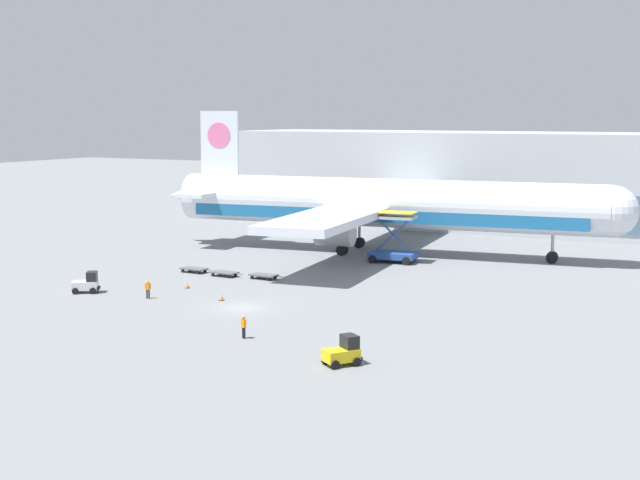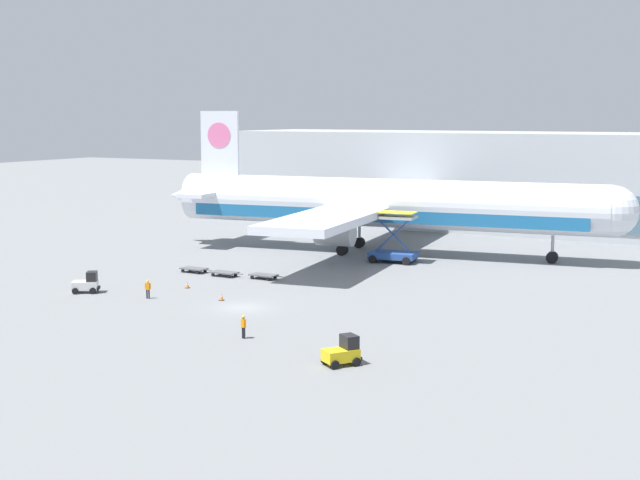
# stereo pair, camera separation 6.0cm
# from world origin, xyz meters

# --- Properties ---
(ground_plane) EXTENTS (400.00, 400.00, 0.00)m
(ground_plane) POSITION_xyz_m (0.00, 0.00, 0.00)
(ground_plane) COLOR slate
(terminal_building) EXTENTS (90.00, 18.20, 14.00)m
(terminal_building) POSITION_xyz_m (8.56, 63.58, 6.99)
(terminal_building) COLOR #B2B7BC
(terminal_building) RESTS_ON ground_plane
(airplane_main) EXTENTS (57.95, 48.62, 17.00)m
(airplane_main) POSITION_xyz_m (-2.43, 33.49, 5.84)
(airplane_main) COLOR silver
(airplane_main) RESTS_ON ground_plane
(scissor_lift_loader) EXTENTS (5.53, 3.93, 5.72)m
(scissor_lift_loader) POSITION_xyz_m (1.93, 28.16, 2.16)
(scissor_lift_loader) COLOR #284C99
(scissor_lift_loader) RESTS_ON ground_plane
(baggage_tug_foreground) EXTENTS (2.62, 2.81, 2.00)m
(baggage_tug_foreground) POSITION_xyz_m (15.59, -11.79, 0.88)
(baggage_tug_foreground) COLOR yellow
(baggage_tug_foreground) RESTS_ON ground_plane
(baggage_tug_mid) EXTENTS (2.81, 2.59, 2.00)m
(baggage_tug_mid) POSITION_xyz_m (-16.49, -1.35, 0.88)
(baggage_tug_mid) COLOR silver
(baggage_tug_mid) RESTS_ON ground_plane
(baggage_dolly_lead) EXTENTS (3.72, 1.59, 0.48)m
(baggage_dolly_lead) POSITION_xyz_m (-14.02, 12.14, 0.39)
(baggage_dolly_lead) COLOR #56565B
(baggage_dolly_lead) RESTS_ON ground_plane
(baggage_dolly_second) EXTENTS (3.72, 1.59, 0.48)m
(baggage_dolly_second) POSITION_xyz_m (-9.89, 11.75, 0.39)
(baggage_dolly_second) COLOR #56565B
(baggage_dolly_second) RESTS_ON ground_plane
(baggage_dolly_third) EXTENTS (3.72, 1.59, 0.48)m
(baggage_dolly_third) POSITION_xyz_m (-5.51, 12.37, 0.39)
(baggage_dolly_third) COLOR #56565B
(baggage_dolly_third) RESTS_ON ground_plane
(ground_crew_near) EXTENTS (0.55, 0.31, 1.73)m
(ground_crew_near) POSITION_xyz_m (-9.73, -0.81, 1.01)
(ground_crew_near) COLOR black
(ground_crew_near) RESTS_ON ground_plane
(ground_crew_far) EXTENTS (0.54, 0.33, 1.76)m
(ground_crew_far) POSITION_xyz_m (5.87, -8.96, 1.04)
(ground_crew_far) COLOR black
(ground_crew_far) RESTS_ON ground_plane
(traffic_cone_near) EXTENTS (0.40, 0.40, 0.58)m
(traffic_cone_near) POSITION_xyz_m (-9.51, 4.87, 0.28)
(traffic_cone_near) COLOR black
(traffic_cone_near) RESTS_ON ground_plane
(traffic_cone_far) EXTENTS (0.40, 0.40, 0.68)m
(traffic_cone_far) POSITION_xyz_m (-3.34, 1.64, 0.33)
(traffic_cone_far) COLOR black
(traffic_cone_far) RESTS_ON ground_plane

